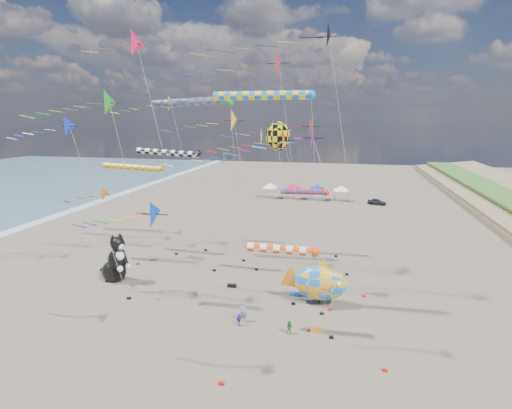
{
  "coord_description": "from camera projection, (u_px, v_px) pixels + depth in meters",
  "views": [
    {
      "loc": [
        9.54,
        -23.44,
        17.17
      ],
      "look_at": [
        1.62,
        12.0,
        9.2
      ],
      "focal_mm": 28.0,
      "sensor_mm": 36.0,
      "label": 1
    }
  ],
  "objects": [
    {
      "name": "delta_kite_11",
      "position": [
        312.0,
        144.0,
        25.4
      ],
      "size": [
        10.09,
        1.66,
        16.73
      ],
      "color": "#5C1B88",
      "rests_on": "ground"
    },
    {
      "name": "parked_car",
      "position": [
        377.0,
        202.0,
        79.77
      ],
      "size": [
        3.86,
        2.35,
        1.23
      ],
      "primitive_type": "imported",
      "rotation": [
        0.0,
        0.0,
        1.3
      ],
      "color": "#26262D",
      "rests_on": "ground"
    },
    {
      "name": "windsock_3",
      "position": [
        170.0,
        153.0,
        43.6
      ],
      "size": [
        8.89,
        0.7,
        13.72
      ],
      "color": "black",
      "rests_on": "ground"
    },
    {
      "name": "delta_kite_6",
      "position": [
        131.0,
        44.0,
        33.55
      ],
      "size": [
        13.87,
        2.49,
        24.69
      ],
      "color": "#F11A4E",
      "rests_on": "ground"
    },
    {
      "name": "delta_kite_4",
      "position": [
        319.0,
        42.0,
        34.96
      ],
      "size": [
        15.32,
        2.49,
        25.2
      ],
      "color": "black",
      "rests_on": "ground"
    },
    {
      "name": "windsock_1",
      "position": [
        285.0,
        250.0,
        30.93
      ],
      "size": [
        7.14,
        0.76,
        7.5
      ],
      "color": "#F04510",
      "rests_on": "ground"
    },
    {
      "name": "windsock_5",
      "position": [
        306.0,
        192.0,
        49.2
      ],
      "size": [
        7.27,
        0.72,
        8.51
      ],
      "color": "red",
      "rests_on": "ground"
    },
    {
      "name": "delta_kite_10",
      "position": [
        300.0,
        129.0,
        42.08
      ],
      "size": [
        13.75,
        2.34,
        17.46
      ],
      "color": "red",
      "rests_on": "ground"
    },
    {
      "name": "tent_row",
      "position": [
        305.0,
        185.0,
        84.25
      ],
      "size": [
        19.2,
        4.2,
        3.8
      ],
      "color": "white",
      "rests_on": "ground"
    },
    {
      "name": "delta_kite_2",
      "position": [
        101.0,
        197.0,
        46.66
      ],
      "size": [
        8.95,
        1.89,
        9.27
      ],
      "color": "orange",
      "rests_on": "ground"
    },
    {
      "name": "child_blue",
      "position": [
        239.0,
        320.0,
        33.47
      ],
      "size": [
        0.6,
        0.65,
        1.06
      ],
      "primitive_type": "imported",
      "rotation": [
        0.0,
        0.0,
        0.88
      ],
      "color": "#2C279A",
      "rests_on": "ground"
    },
    {
      "name": "cat_inflatable",
      "position": [
        115.0,
        257.0,
        42.25
      ],
      "size": [
        4.48,
        3.46,
        5.42
      ],
      "primitive_type": null,
      "rotation": [
        0.0,
        0.0,
        -0.42
      ],
      "color": "black",
      "rests_on": "ground"
    },
    {
      "name": "delta_kite_1",
      "position": [
        220.0,
        160.0,
        49.32
      ],
      "size": [
        11.04,
        1.92,
        13.36
      ],
      "color": "#1B8AD2",
      "rests_on": "ground"
    },
    {
      "name": "delta_kite_7",
      "position": [
        268.0,
        65.0,
        40.85
      ],
      "size": [
        15.69,
        2.75,
        24.07
      ],
      "color": "red",
      "rests_on": "ground"
    },
    {
      "name": "child_green",
      "position": [
        289.0,
        328.0,
        32.11
      ],
      "size": [
        0.63,
        0.52,
        1.18
      ],
      "primitive_type": "imported",
      "rotation": [
        0.0,
        0.0,
        -0.15
      ],
      "color": "#1C7B2F",
      "rests_on": "ground"
    },
    {
      "name": "ground",
      "position": [
        196.0,
        367.0,
        28.05
      ],
      "size": [
        260.0,
        260.0,
        0.0
      ],
      "primitive_type": "plane",
      "color": "brown",
      "rests_on": "ground"
    },
    {
      "name": "delta_kite_3",
      "position": [
        63.0,
        129.0,
        36.16
      ],
      "size": [
        11.06,
        1.99,
        17.44
      ],
      "color": "#182DC2",
      "rests_on": "ground"
    },
    {
      "name": "kite_bag_2",
      "position": [
        316.0,
        330.0,
        32.59
      ],
      "size": [
        0.9,
        0.44,
        0.3
      ],
      "primitive_type": "cube",
      "color": "orange",
      "rests_on": "ground"
    },
    {
      "name": "delta_kite_8",
      "position": [
        111.0,
        106.0,
        35.24
      ],
      "size": [
        11.32,
        2.41,
        19.66
      ],
      "color": "#1F9524",
      "rests_on": "ground"
    },
    {
      "name": "delta_kite_0",
      "position": [
        145.0,
        220.0,
        24.84
      ],
      "size": [
        9.91,
        1.96,
        12.18
      ],
      "color": "#0844C4",
      "rests_on": "ground"
    },
    {
      "name": "windsock_0",
      "position": [
        266.0,
        97.0,
        32.53
      ],
      "size": [
        9.76,
        0.76,
        19.28
      ],
      "color": "blue",
      "rests_on": "ground"
    },
    {
      "name": "delta_kite_12",
      "position": [
        168.0,
        105.0,
        49.3
      ],
      "size": [
        11.63,
        2.19,
        20.06
      ],
      "color": "orange",
      "rests_on": "ground"
    },
    {
      "name": "fish_inflatable",
      "position": [
        320.0,
        283.0,
        36.95
      ],
      "size": [
        6.56,
        2.46,
        4.63
      ],
      "color": "blue",
      "rests_on": "ground"
    },
    {
      "name": "delta_kite_9",
      "position": [
        227.0,
        122.0,
        42.88
      ],
      "size": [
        10.9,
        2.66,
        18.2
      ],
      "color": "yellow",
      "rests_on": "ground"
    },
    {
      "name": "kite_bag_0",
      "position": [
        232.0,
        286.0,
        41.16
      ],
      "size": [
        0.9,
        0.44,
        0.3
      ],
      "primitive_type": "cube",
      "color": "black",
      "rests_on": "ground"
    },
    {
      "name": "delta_kite_5",
      "position": [
        274.0,
        143.0,
        35.66
      ],
      "size": [
        10.82,
        2.11,
        16.24
      ],
      "color": "#FF4308",
      "rests_on": "ground"
    },
    {
      "name": "kite_bag_1",
      "position": [
        295.0,
        294.0,
        39.16
      ],
      "size": [
        0.9,
        0.44,
        0.3
      ],
      "primitive_type": "cube",
      "color": "blue",
      "rests_on": "ground"
    },
    {
      "name": "angelfish_kite",
      "position": [
        276.0,
        138.0,
        36.42
      ],
      "size": [
        3.74,
        3.02,
        16.78
      ],
      "color": "yellow",
      "rests_on": "ground"
    },
    {
      "name": "windsock_4",
      "position": [
        195.0,
        102.0,
        45.77
      ],
      "size": [
        10.98,
        0.97,
        19.34
      ],
      "color": "green",
      "rests_on": "ground"
    },
    {
      "name": "windsock_2",
      "position": [
        134.0,
        168.0,
        49.68
      ],
      "size": [
        9.72,
        0.76,
        11.45
      ],
      "color": "orange",
      "rests_on": "ground"
    },
    {
      "name": "person_adult",
      "position": [
        244.0,
        312.0,
        34.04
      ],
      "size": [
        0.8,
        0.72,
        1.83
      ],
      "primitive_type": "imported",
      "rotation": [
        0.0,
        0.0,
        0.54
      ],
      "color": "gray",
      "rests_on": "ground"
    }
  ]
}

